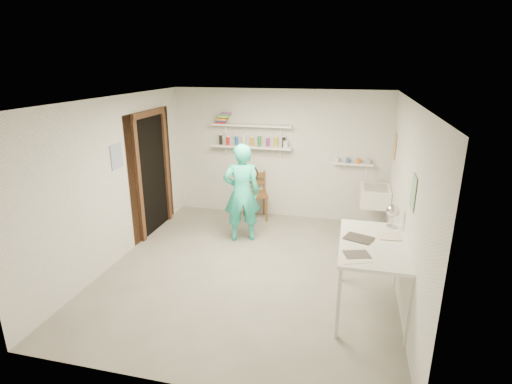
% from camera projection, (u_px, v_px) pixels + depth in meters
% --- Properties ---
extents(floor, '(4.00, 4.50, 0.02)m').
position_uv_depth(floor, '(250.00, 270.00, 5.75)').
color(floor, slate).
rests_on(floor, ground).
extents(ceiling, '(4.00, 4.50, 0.02)m').
position_uv_depth(ceiling, '(249.00, 99.00, 5.00)').
color(ceiling, silver).
rests_on(ceiling, wall_back).
extents(wall_back, '(4.00, 0.02, 2.40)m').
position_uv_depth(wall_back, '(279.00, 155.00, 7.47)').
color(wall_back, silver).
rests_on(wall_back, ground).
extents(wall_front, '(4.00, 0.02, 2.40)m').
position_uv_depth(wall_front, '(181.00, 272.00, 3.29)').
color(wall_front, silver).
rests_on(wall_front, ground).
extents(wall_left, '(0.02, 4.50, 2.40)m').
position_uv_depth(wall_left, '(116.00, 181.00, 5.82)').
color(wall_left, silver).
rests_on(wall_left, ground).
extents(wall_right, '(0.02, 4.50, 2.40)m').
position_uv_depth(wall_right, '(406.00, 202.00, 4.93)').
color(wall_right, silver).
rests_on(wall_right, ground).
extents(doorway_recess, '(0.02, 0.90, 2.00)m').
position_uv_depth(doorway_recess, '(152.00, 175.00, 6.85)').
color(doorway_recess, black).
rests_on(doorway_recess, wall_left).
extents(corridor_box, '(1.40, 1.50, 2.10)m').
position_uv_depth(corridor_box, '(115.00, 170.00, 6.99)').
color(corridor_box, brown).
rests_on(corridor_box, ground).
extents(door_lintel, '(0.06, 1.05, 0.10)m').
position_uv_depth(door_lintel, '(148.00, 113.00, 6.52)').
color(door_lintel, brown).
rests_on(door_lintel, wall_left).
extents(door_jamb_near, '(0.06, 0.10, 2.00)m').
position_uv_depth(door_jamb_near, '(139.00, 183.00, 6.39)').
color(door_jamb_near, brown).
rests_on(door_jamb_near, ground).
extents(door_jamb_far, '(0.06, 0.10, 2.00)m').
position_uv_depth(door_jamb_far, '(166.00, 168.00, 7.31)').
color(door_jamb_far, brown).
rests_on(door_jamb_far, ground).
extents(shelf_lower, '(1.50, 0.22, 0.03)m').
position_uv_depth(shelf_lower, '(252.00, 147.00, 7.41)').
color(shelf_lower, white).
rests_on(shelf_lower, wall_back).
extents(shelf_upper, '(1.50, 0.22, 0.03)m').
position_uv_depth(shelf_upper, '(252.00, 125.00, 7.29)').
color(shelf_upper, white).
rests_on(shelf_upper, wall_back).
extents(ledge_shelf, '(0.70, 0.14, 0.03)m').
position_uv_depth(ledge_shelf, '(353.00, 164.00, 7.11)').
color(ledge_shelf, white).
rests_on(ledge_shelf, wall_back).
extents(poster_left, '(0.01, 0.28, 0.36)m').
position_uv_depth(poster_left, '(117.00, 156.00, 5.76)').
color(poster_left, '#334C7F').
rests_on(poster_left, wall_left).
extents(poster_right_a, '(0.01, 0.34, 0.42)m').
position_uv_depth(poster_right_a, '(395.00, 146.00, 6.49)').
color(poster_right_a, '#995933').
rests_on(poster_right_a, wall_right).
extents(poster_right_b, '(0.01, 0.30, 0.38)m').
position_uv_depth(poster_right_b, '(413.00, 192.00, 4.34)').
color(poster_right_b, '#3F724C').
rests_on(poster_right_b, wall_right).
extents(belfast_sink, '(0.48, 0.60, 0.30)m').
position_uv_depth(belfast_sink, '(375.00, 196.00, 6.72)').
color(belfast_sink, white).
rests_on(belfast_sink, wall_right).
extents(man, '(0.70, 0.58, 1.64)m').
position_uv_depth(man, '(242.00, 193.00, 6.49)').
color(man, '#28CBAE').
rests_on(man, ground).
extents(wall_clock, '(0.29, 0.14, 0.29)m').
position_uv_depth(wall_clock, '(249.00, 174.00, 6.58)').
color(wall_clock, '#F8EDA9').
rests_on(wall_clock, man).
extents(wooden_chair, '(0.57, 0.56, 0.97)m').
position_uv_depth(wooden_chair, '(255.00, 194.00, 7.49)').
color(wooden_chair, brown).
rests_on(wooden_chair, ground).
extents(work_table, '(0.79, 1.32, 0.88)m').
position_uv_depth(work_table, '(371.00, 277.00, 4.69)').
color(work_table, silver).
rests_on(work_table, ground).
extents(desk_lamp, '(0.16, 0.16, 0.16)m').
position_uv_depth(desk_lamp, '(393.00, 211.00, 4.93)').
color(desk_lamp, silver).
rests_on(desk_lamp, work_table).
extents(spray_cans, '(1.31, 0.06, 0.17)m').
position_uv_depth(spray_cans, '(252.00, 141.00, 7.38)').
color(spray_cans, black).
rests_on(spray_cans, shelf_lower).
extents(book_stack, '(0.30, 0.14, 0.20)m').
position_uv_depth(book_stack, '(223.00, 118.00, 7.37)').
color(book_stack, red).
rests_on(book_stack, shelf_upper).
extents(ledge_pots, '(0.48, 0.07, 0.09)m').
position_uv_depth(ledge_pots, '(353.00, 161.00, 7.09)').
color(ledge_pots, silver).
rests_on(ledge_pots, ledge_shelf).
extents(papers, '(0.30, 0.22, 0.02)m').
position_uv_depth(papers, '(375.00, 242.00, 4.56)').
color(papers, silver).
rests_on(papers, work_table).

